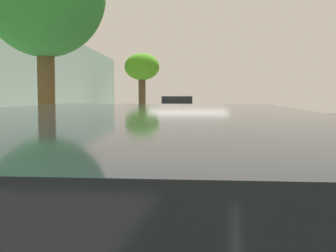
{
  "coord_description": "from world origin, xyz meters",
  "views": [
    {
      "loc": [
        0.18,
        13.55,
        2.07
      ],
      "look_at": [
        0.64,
        -0.95,
        1.0
      ],
      "focal_mm": 46.32,
      "sensor_mm": 36.0,
      "label": 1
    }
  ],
  "objects": [
    {
      "name": "sidewalk",
      "position": [
        3.61,
        0.0,
        0.07
      ],
      "size": [
        3.94,
        41.83,
        0.13
      ],
      "primitive_type": "cube",
      "color": "#AC9597",
      "rests_on": "ground"
    },
    {
      "name": "street_tree_near_cyclist",
      "position": [
        2.86,
        -15.65,
        3.76
      ],
      "size": [
        2.34,
        2.34,
        4.68
      ],
      "color": "#473B23",
      "rests_on": "sidewalk"
    },
    {
      "name": "parked_sedan_red_mid",
      "position": [
        0.6,
        3.2,
        0.75
      ],
      "size": [
        1.97,
        4.47,
        1.52
      ],
      "color": "maroon",
      "rests_on": "ground"
    },
    {
      "name": "lane_stripe_centre",
      "position": [
        -2.66,
        -0.91,
        0.0
      ],
      "size": [
        0.14,
        40.0,
        0.01
      ],
      "color": "white",
      "rests_on": "ground"
    },
    {
      "name": "curb_edge",
      "position": [
        1.56,
        0.0,
        0.07
      ],
      "size": [
        0.16,
        41.83,
        0.13
      ],
      "primitive_type": "cube",
      "color": "gray",
      "rests_on": "ground"
    },
    {
      "name": "lane_stripe_bike_edge",
      "position": [
        0.09,
        0.0,
        0.0
      ],
      "size": [
        0.12,
        41.83,
        0.01
      ],
      "primitive_type": "cube",
      "color": "white",
      "rests_on": "ground"
    },
    {
      "name": "bicycle_at_curb",
      "position": [
        1.09,
        -1.28,
        0.36
      ],
      "size": [
        1.24,
        1.24,
        0.73
      ],
      "color": "black",
      "rests_on": "ground"
    },
    {
      "name": "ground",
      "position": [
        0.0,
        0.0,
        0.0
      ],
      "size": [
        66.92,
        66.92,
        0.0
      ],
      "primitive_type": "plane",
      "color": "#2B2B2B"
    },
    {
      "name": "building_facade",
      "position": [
        5.83,
        0.0,
        2.39
      ],
      "size": [
        0.5,
        41.83,
        4.77
      ],
      "primitive_type": "cube",
      "color": "gray",
      "rests_on": "ground"
    },
    {
      "name": "parked_sedan_grey_second",
      "position": [
        0.46,
        -5.6,
        0.75
      ],
      "size": [
        1.94,
        4.45,
        1.52
      ],
      "color": "slate",
      "rests_on": "ground"
    },
    {
      "name": "cyclist_with_backpack",
      "position": [
        1.31,
        -1.72,
        1.02
      ],
      "size": [
        0.53,
        0.55,
        1.68
      ],
      "color": "#C6B284",
      "rests_on": "ground"
    },
    {
      "name": "parked_pickup_tan_nearest",
      "position": [
        0.55,
        -12.29,
        0.9
      ],
      "size": [
        2.29,
        5.41,
        1.95
      ],
      "color": "tan",
      "rests_on": "ground"
    }
  ]
}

